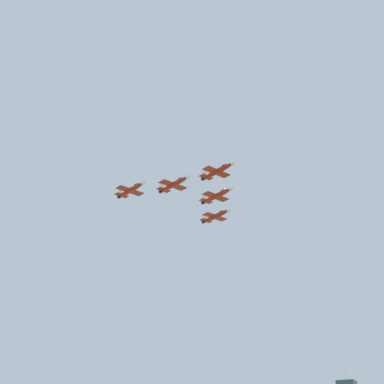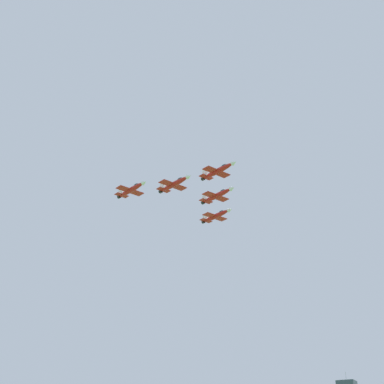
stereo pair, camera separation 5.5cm
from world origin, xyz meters
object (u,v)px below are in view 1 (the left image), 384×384
jet_left_wingman (217,195)px  jet_right_wingman (174,184)px  jet_lead (218,171)px  jet_left_outer (216,216)px  jet_right_outer (131,190)px

jet_left_wingman → jet_right_wingman: (-18.97, 7.83, -1.58)m
jet_lead → jet_right_wingman: size_ratio=1.02×
jet_right_wingman → jet_left_outer: size_ratio=1.00×
jet_right_wingman → jet_left_outer: bearing=110.5°
jet_left_wingman → jet_left_outer: jet_left_wingman is taller
jet_left_outer → jet_right_outer: size_ratio=1.02×
jet_lead → jet_left_outer: bearing=138.7°
jet_right_wingman → jet_right_outer: (-4.88, 15.07, -0.91)m
jet_left_wingman → jet_left_outer: bearing=139.4°
jet_lead → jet_right_wingman: jet_lead is taller
jet_left_wingman → jet_right_wingman: bearing=-90.2°
jet_lead → jet_right_outer: 32.04m
jet_left_wingman → jet_lead: bearing=-40.6°
jet_left_wingman → jet_left_outer: (14.09, 7.24, -1.58)m
jet_right_wingman → jet_left_outer: (33.05, -0.58, -0.01)m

